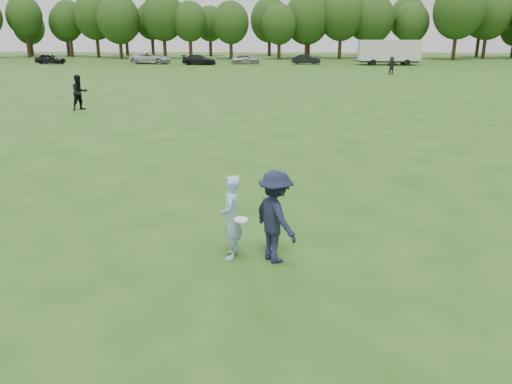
# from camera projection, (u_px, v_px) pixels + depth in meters

# --- Properties ---
(ground) EXTENTS (200.00, 200.00, 0.00)m
(ground) POSITION_uv_depth(u_px,v_px,m) (306.00, 244.00, 10.87)
(ground) COLOR #224B15
(ground) RESTS_ON ground
(thrower) EXTENTS (0.42, 0.64, 1.73)m
(thrower) POSITION_uv_depth(u_px,v_px,m) (231.00, 217.00, 9.99)
(thrower) COLOR #94C1E5
(thrower) RESTS_ON ground
(defender) EXTENTS (1.26, 1.39, 1.88)m
(defender) POSITION_uv_depth(u_px,v_px,m) (275.00, 217.00, 9.81)
(defender) COLOR #191F37
(defender) RESTS_ON ground
(player_far_a) EXTENTS (1.21, 1.23, 2.01)m
(player_far_a) POSITION_uv_depth(u_px,v_px,m) (80.00, 93.00, 28.81)
(player_far_a) COLOR black
(player_far_a) RESTS_ON ground
(player_far_d) EXTENTS (1.73, 1.32, 1.82)m
(player_far_d) POSITION_uv_depth(u_px,v_px,m) (392.00, 66.00, 52.30)
(player_far_d) COLOR #252525
(player_far_d) RESTS_ON ground
(car_a) EXTENTS (4.06, 1.76, 1.36)m
(car_a) POSITION_uv_depth(u_px,v_px,m) (50.00, 59.00, 68.82)
(car_a) COLOR black
(car_a) RESTS_ON ground
(car_c) EXTENTS (5.89, 3.28, 1.56)m
(car_c) POSITION_uv_depth(u_px,v_px,m) (151.00, 58.00, 68.87)
(car_c) COLOR #BAB9BF
(car_c) RESTS_ON ground
(car_d) EXTENTS (4.60, 2.04, 1.31)m
(car_d) POSITION_uv_depth(u_px,v_px,m) (199.00, 60.00, 66.92)
(car_d) COLOR black
(car_d) RESTS_ON ground
(car_e) EXTENTS (4.04, 1.95, 1.33)m
(car_e) POSITION_uv_depth(u_px,v_px,m) (245.00, 59.00, 68.58)
(car_e) COLOR gray
(car_e) RESTS_ON ground
(car_f) EXTENTS (3.99, 1.49, 1.30)m
(car_f) POSITION_uv_depth(u_px,v_px,m) (306.00, 59.00, 68.09)
(car_f) COLOR black
(car_f) RESTS_ON ground
(field_cone) EXTENTS (0.28, 0.28, 0.30)m
(field_cone) POSITION_uv_depth(u_px,v_px,m) (489.00, 72.00, 54.05)
(field_cone) COLOR #FF550D
(field_cone) RESTS_ON ground
(disc_in_play) EXTENTS (0.33, 0.33, 0.06)m
(disc_in_play) POSITION_uv_depth(u_px,v_px,m) (241.00, 220.00, 9.69)
(disc_in_play) COLOR white
(disc_in_play) RESTS_ON ground
(cargo_trailer) EXTENTS (9.00, 2.75, 3.20)m
(cargo_trailer) POSITION_uv_depth(u_px,v_px,m) (389.00, 51.00, 66.14)
(cargo_trailer) COLOR silver
(cargo_trailer) RESTS_ON ground
(treeline) EXTENTS (130.35, 18.39, 11.74)m
(treeline) POSITION_uv_depth(u_px,v_px,m) (307.00, 19.00, 81.79)
(treeline) COLOR #332114
(treeline) RESTS_ON ground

